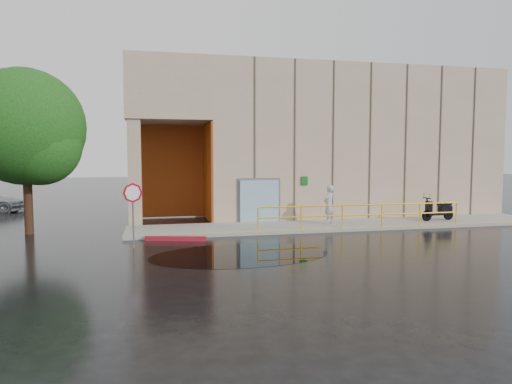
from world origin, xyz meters
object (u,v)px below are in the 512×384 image
person (329,205)px  scooter (438,204)px  stop_sign (133,200)px  red_curb (176,239)px  tree_near (29,131)px

person → scooter: 5.69m
stop_sign → red_curb: stop_sign is taller
scooter → stop_sign: bearing=-173.1°
stop_sign → tree_near: 6.45m
red_curb → tree_near: (-5.84, 2.90, 4.24)m
scooter → stop_sign: size_ratio=0.76×
stop_sign → tree_near: tree_near is taller
person → red_curb: person is taller
tree_near → scooter: bearing=-3.2°
person → stop_sign: stop_sign is taller
person → tree_near: size_ratio=0.26×
red_curb → tree_near: 7.78m
red_curb → scooter: bearing=8.2°
person → red_curb: 7.49m
scooter → red_curb: 13.01m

